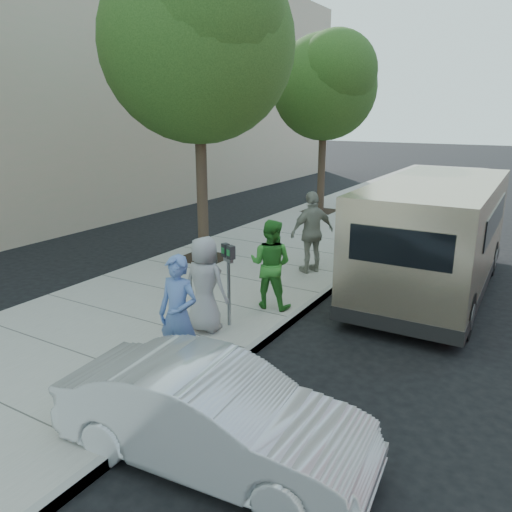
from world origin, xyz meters
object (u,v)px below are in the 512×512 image
at_px(tree_far, 326,82).
at_px(sedan, 213,416).
at_px(tree_near, 199,36).
at_px(person_green_shirt, 271,264).
at_px(van, 435,234).
at_px(parking_meter, 228,267).
at_px(person_officer, 178,315).
at_px(person_gray_shirt, 205,284).
at_px(person_striped_polo, 312,232).

distance_m(tree_far, sedan, 15.25).
xyz_separation_m(tree_near, person_green_shirt, (3.11, -2.10, -4.52)).
relative_size(van, person_green_shirt, 3.82).
bearing_deg(tree_far, parking_meter, -75.00).
height_order(person_officer, person_green_shirt, person_officer).
xyz_separation_m(person_officer, person_gray_shirt, (-0.52, 1.36, -0.04)).
distance_m(tree_near, tree_far, 7.63).
height_order(person_gray_shirt, person_striped_polo, person_striped_polo).
bearing_deg(tree_far, person_gray_shirt, -76.64).
bearing_deg(van, person_gray_shirt, -123.36).
height_order(van, sedan, van).
distance_m(tree_near, person_officer, 7.44).
height_order(parking_meter, person_officer, person_officer).
height_order(tree_far, person_gray_shirt, tree_far).
bearing_deg(parking_meter, person_gray_shirt, -98.21).
bearing_deg(person_green_shirt, person_striped_polo, -92.42).
distance_m(van, person_gray_shirt, 5.35).
bearing_deg(tree_near, person_gray_shirt, -53.71).
bearing_deg(parking_meter, person_green_shirt, 104.73).
bearing_deg(person_officer, person_green_shirt, 87.60).
height_order(person_green_shirt, person_striped_polo, person_striped_polo).
bearing_deg(sedan, parking_meter, 25.80).
xyz_separation_m(tree_near, person_gray_shirt, (2.67, -3.63, -4.56)).
height_order(tree_far, person_officer, tree_far).
distance_m(tree_near, person_green_shirt, 5.88).
bearing_deg(person_striped_polo, person_gray_shirt, 30.47).
height_order(person_green_shirt, person_gray_shirt, person_green_shirt).
bearing_deg(sedan, person_striped_polo, 10.49).
xyz_separation_m(parking_meter, person_officer, (0.28, -1.73, -0.20)).
bearing_deg(sedan, person_officer, 44.77).
bearing_deg(person_striped_polo, parking_meter, 34.00).
bearing_deg(tree_far, person_striped_polo, -68.37).
relative_size(tree_far, person_officer, 3.68).
relative_size(van, person_striped_polo, 3.44).
bearing_deg(tree_far, van, -50.49).
distance_m(tree_near, person_gray_shirt, 6.41).
height_order(van, person_striped_polo, van).
bearing_deg(person_officer, van, 64.11).
relative_size(van, person_officer, 3.79).
xyz_separation_m(tree_near, tree_far, (-0.00, 7.60, -0.66)).
xyz_separation_m(parking_meter, sedan, (1.78, -3.00, -0.63)).
bearing_deg(van, parking_meter, -123.33).
distance_m(parking_meter, van, 4.90).
height_order(tree_far, person_striped_polo, tree_far).
xyz_separation_m(tree_far, person_officer, (3.19, -12.59, -3.85)).
xyz_separation_m(van, person_officer, (-2.36, -5.85, -0.27)).
distance_m(tree_far, person_green_shirt, 10.90).
height_order(sedan, person_officer, person_officer).
bearing_deg(tree_near, person_green_shirt, -34.05).
relative_size(tree_near, person_gray_shirt, 4.48).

